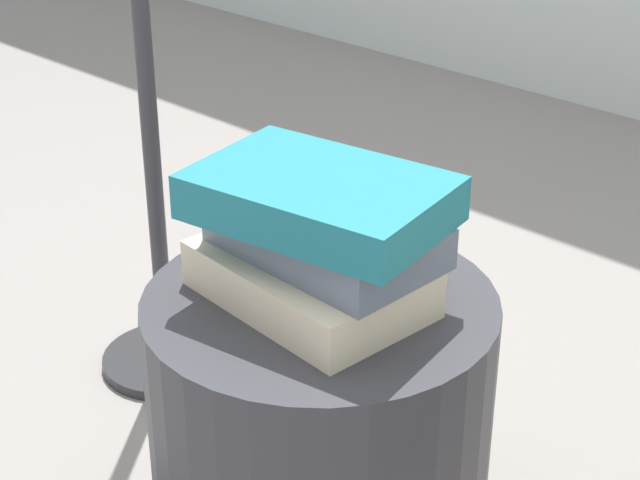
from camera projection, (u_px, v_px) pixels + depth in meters
side_table at (320, 448)px, 1.41m from camera, size 0.44×0.44×0.45m
book_cream at (310, 279)px, 1.29m from camera, size 0.29×0.21×0.06m
book_slate at (325, 234)px, 1.27m from camera, size 0.28×0.18×0.05m
book_teal at (321, 196)px, 1.24m from camera, size 0.32×0.24×0.05m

